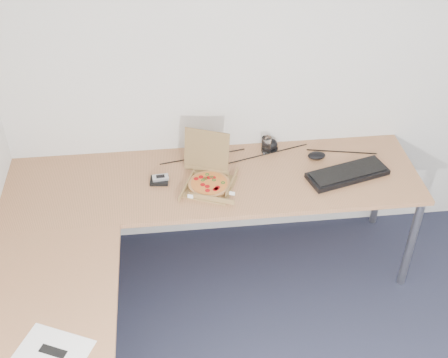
{
  "coord_description": "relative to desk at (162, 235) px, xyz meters",
  "views": [
    {
      "loc": [
        -0.74,
        -1.39,
        2.92
      ],
      "look_at": [
        -0.45,
        1.28,
        0.82
      ],
      "focal_mm": 47.16,
      "sensor_mm": 36.0,
      "label": 1
    }
  ],
  "objects": [
    {
      "name": "dome_speaker",
      "position": [
        0.73,
        0.71,
        0.07
      ],
      "size": [
        0.09,
        0.09,
        0.07
      ],
      "primitive_type": "ellipsoid",
      "color": "black",
      "rests_on": "desk"
    },
    {
      "name": "desk",
      "position": [
        0.0,
        0.0,
        0.0
      ],
      "size": [
        2.5,
        2.2,
        0.73
      ],
      "color": "#AE734A",
      "rests_on": "ground"
    },
    {
      "name": "mouse",
      "position": [
        0.99,
        0.57,
        0.05
      ],
      "size": [
        0.13,
        0.1,
        0.04
      ],
      "primitive_type": "ellipsoid",
      "rotation": [
        0.0,
        0.0,
        -0.2
      ],
      "color": "black",
      "rests_on": "desk"
    },
    {
      "name": "room_shell",
      "position": [
        0.82,
        -0.97,
        0.55
      ],
      "size": [
        3.5,
        3.5,
        2.5
      ],
      "primitive_type": null,
      "color": "silver",
      "rests_on": "ground"
    },
    {
      "name": "phone",
      "position": [
        0.01,
        0.44,
        0.06
      ],
      "size": [
        0.1,
        0.06,
        0.02
      ],
      "primitive_type": "cube",
      "rotation": [
        0.0,
        0.0,
        0.08
      ],
      "color": "#B2B5BA",
      "rests_on": "wallet"
    },
    {
      "name": "paper_sheet",
      "position": [
        -0.5,
        -0.72,
        0.03
      ],
      "size": [
        0.38,
        0.33,
        0.0
      ],
      "primitive_type": "cube",
      "rotation": [
        0.0,
        0.0,
        -0.43
      ],
      "color": "white",
      "rests_on": "desk"
    },
    {
      "name": "keyboard",
      "position": [
        1.14,
        0.37,
        0.05
      ],
      "size": [
        0.53,
        0.3,
        0.03
      ],
      "primitive_type": "cube",
      "rotation": [
        0.0,
        0.0,
        0.27
      ],
      "color": "black",
      "rests_on": "desk"
    },
    {
      "name": "drinking_glass",
      "position": [
        0.69,
        0.67,
        0.08
      ],
      "size": [
        0.06,
        0.06,
        0.11
      ],
      "primitive_type": "cylinder",
      "color": "white",
      "rests_on": "desk"
    },
    {
      "name": "pizza_box",
      "position": [
        0.29,
        0.37,
        0.06
      ],
      "size": [
        0.28,
        0.32,
        0.28
      ],
      "rotation": [
        0.0,
        0.0,
        -0.38
      ],
      "color": "olive",
      "rests_on": "desk"
    },
    {
      "name": "wallet",
      "position": [
        -0.0,
        0.44,
        0.04
      ],
      "size": [
        0.12,
        0.1,
        0.02
      ],
      "primitive_type": "cube",
      "rotation": [
        0.0,
        0.0,
        -0.1
      ],
      "color": "black",
      "rests_on": "desk"
    },
    {
      "name": "cable_bundle",
      "position": [
        0.67,
        0.64,
        0.03
      ],
      "size": [
        0.67,
        0.14,
        0.01
      ],
      "primitive_type": null,
      "rotation": [
        0.0,
        0.0,
        0.14
      ],
      "color": "black",
      "rests_on": "desk"
    }
  ]
}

